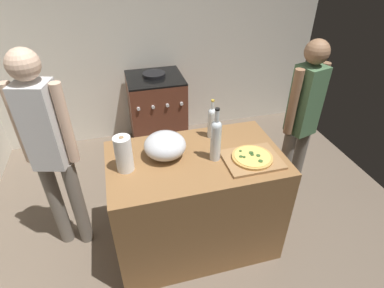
{
  "coord_description": "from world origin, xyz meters",
  "views": [
    {
      "loc": [
        -0.47,
        -1.13,
        2.26
      ],
      "look_at": [
        0.02,
        0.7,
        0.96
      ],
      "focal_mm": 28.74,
      "sensor_mm": 36.0,
      "label": 1
    }
  ],
  "objects_px": {
    "paper_towel_roll": "(124,154)",
    "wine_bottle_clear": "(216,138)",
    "wine_bottle_green": "(212,121)",
    "person_in_stripes": "(49,147)",
    "pizza": "(252,157)",
    "person_in_red": "(301,119)",
    "stove": "(157,112)",
    "mixing_bowl": "(165,145)"
  },
  "relations": [
    {
      "from": "pizza",
      "to": "wine_bottle_green",
      "type": "relative_size",
      "value": 0.9
    },
    {
      "from": "wine_bottle_clear",
      "to": "stove",
      "type": "distance_m",
      "value": 1.76
    },
    {
      "from": "wine_bottle_clear",
      "to": "wine_bottle_green",
      "type": "bearing_deg",
      "value": 76.89
    },
    {
      "from": "wine_bottle_green",
      "to": "stove",
      "type": "bearing_deg",
      "value": 100.32
    },
    {
      "from": "paper_towel_roll",
      "to": "stove",
      "type": "distance_m",
      "value": 1.75
    },
    {
      "from": "person_in_stripes",
      "to": "person_in_red",
      "type": "distance_m",
      "value": 2.06
    },
    {
      "from": "pizza",
      "to": "mixing_bowl",
      "type": "bearing_deg",
      "value": 159.82
    },
    {
      "from": "mixing_bowl",
      "to": "person_in_stripes",
      "type": "height_order",
      "value": "person_in_stripes"
    },
    {
      "from": "paper_towel_roll",
      "to": "person_in_stripes",
      "type": "height_order",
      "value": "person_in_stripes"
    },
    {
      "from": "pizza",
      "to": "mixing_bowl",
      "type": "height_order",
      "value": "mixing_bowl"
    },
    {
      "from": "paper_towel_roll",
      "to": "wine_bottle_clear",
      "type": "distance_m",
      "value": 0.64
    },
    {
      "from": "mixing_bowl",
      "to": "paper_towel_roll",
      "type": "bearing_deg",
      "value": -164.65
    },
    {
      "from": "person_in_stripes",
      "to": "wine_bottle_clear",
      "type": "bearing_deg",
      "value": -16.2
    },
    {
      "from": "mixing_bowl",
      "to": "wine_bottle_green",
      "type": "relative_size",
      "value": 0.94
    },
    {
      "from": "paper_towel_roll",
      "to": "wine_bottle_clear",
      "type": "height_order",
      "value": "wine_bottle_clear"
    },
    {
      "from": "wine_bottle_green",
      "to": "person_in_red",
      "type": "distance_m",
      "value": 0.85
    },
    {
      "from": "pizza",
      "to": "person_in_red",
      "type": "relative_size",
      "value": 0.18
    },
    {
      "from": "stove",
      "to": "person_in_stripes",
      "type": "relative_size",
      "value": 0.56
    },
    {
      "from": "mixing_bowl",
      "to": "person_in_red",
      "type": "relative_size",
      "value": 0.19
    },
    {
      "from": "paper_towel_roll",
      "to": "person_in_red",
      "type": "relative_size",
      "value": 0.16
    },
    {
      "from": "wine_bottle_green",
      "to": "stove",
      "type": "xyz_separation_m",
      "value": [
        -0.25,
        1.35,
        -0.59
      ]
    },
    {
      "from": "stove",
      "to": "person_in_stripes",
      "type": "bearing_deg",
      "value": -126.57
    },
    {
      "from": "stove",
      "to": "person_in_stripes",
      "type": "distance_m",
      "value": 1.71
    },
    {
      "from": "pizza",
      "to": "person_in_stripes",
      "type": "bearing_deg",
      "value": 163.05
    },
    {
      "from": "person_in_red",
      "to": "wine_bottle_green",
      "type": "bearing_deg",
      "value": -176.98
    },
    {
      "from": "wine_bottle_green",
      "to": "person_in_stripes",
      "type": "bearing_deg",
      "value": 177.97
    },
    {
      "from": "wine_bottle_clear",
      "to": "person_in_stripes",
      "type": "xyz_separation_m",
      "value": [
        -1.14,
        0.33,
        -0.09
      ]
    },
    {
      "from": "paper_towel_roll",
      "to": "wine_bottle_green",
      "type": "distance_m",
      "value": 0.74
    },
    {
      "from": "paper_towel_roll",
      "to": "wine_bottle_clear",
      "type": "relative_size",
      "value": 0.65
    },
    {
      "from": "person_in_stripes",
      "to": "wine_bottle_green",
      "type": "bearing_deg",
      "value": -2.03
    },
    {
      "from": "paper_towel_roll",
      "to": "mixing_bowl",
      "type": "bearing_deg",
      "value": 15.35
    },
    {
      "from": "paper_towel_roll",
      "to": "stove",
      "type": "bearing_deg",
      "value": 74.01
    },
    {
      "from": "paper_towel_roll",
      "to": "person_in_stripes",
      "type": "distance_m",
      "value": 0.59
    },
    {
      "from": "stove",
      "to": "person_in_red",
      "type": "height_order",
      "value": "person_in_red"
    },
    {
      "from": "mixing_bowl",
      "to": "person_in_red",
      "type": "height_order",
      "value": "person_in_red"
    },
    {
      "from": "wine_bottle_clear",
      "to": "mixing_bowl",
      "type": "bearing_deg",
      "value": 159.93
    },
    {
      "from": "pizza",
      "to": "wine_bottle_clear",
      "type": "distance_m",
      "value": 0.3
    },
    {
      "from": "mixing_bowl",
      "to": "stove",
      "type": "height_order",
      "value": "mixing_bowl"
    },
    {
      "from": "mixing_bowl",
      "to": "wine_bottle_green",
      "type": "height_order",
      "value": "wine_bottle_green"
    },
    {
      "from": "wine_bottle_clear",
      "to": "stove",
      "type": "bearing_deg",
      "value": 96.2
    },
    {
      "from": "pizza",
      "to": "paper_towel_roll",
      "type": "relative_size",
      "value": 1.11
    },
    {
      "from": "wine_bottle_clear",
      "to": "person_in_stripes",
      "type": "bearing_deg",
      "value": 163.8
    }
  ]
}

